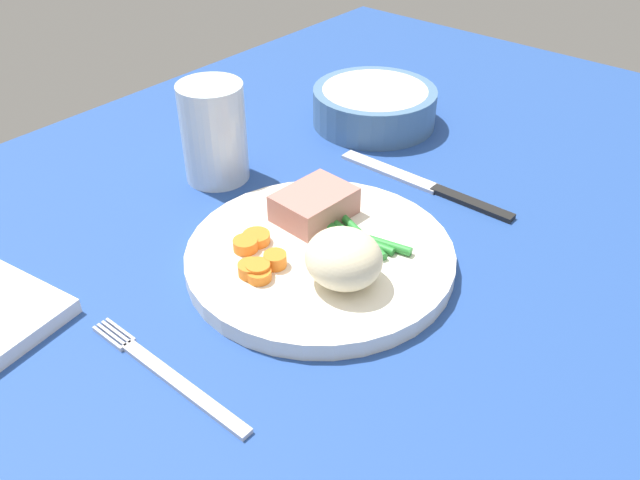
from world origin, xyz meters
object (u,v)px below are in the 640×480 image
at_px(knife, 427,186).
at_px(water_glass, 215,139).
at_px(dinner_plate, 320,257).
at_px(meat_portion, 311,206).
at_px(fork, 169,376).
at_px(salad_bowl, 374,104).

height_order(knife, water_glass, water_glass).
height_order(dinner_plate, water_glass, water_glass).
height_order(meat_portion, knife, meat_portion).
relative_size(knife, water_glass, 1.97).
height_order(fork, water_glass, water_glass).
height_order(dinner_plate, knife, dinner_plate).
bearing_deg(knife, water_glass, 120.76).
distance_m(meat_portion, water_glass, 0.15).
xyz_separation_m(dinner_plate, meat_portion, (0.03, 0.04, 0.02)).
relative_size(knife, salad_bowl, 1.37).
bearing_deg(water_glass, dinner_plate, -104.28).
height_order(fork, salad_bowl, salad_bowl).
relative_size(meat_portion, water_glass, 0.67).
bearing_deg(fork, meat_portion, 12.73).
bearing_deg(knife, dinner_plate, 175.74).
distance_m(knife, salad_bowl, 0.16).
height_order(dinner_plate, meat_portion, meat_portion).
xyz_separation_m(meat_portion, knife, (0.14, -0.04, -0.03)).
bearing_deg(meat_portion, water_glass, 84.30).
bearing_deg(knife, fork, 176.65).
relative_size(fork, salad_bowl, 1.11).
height_order(knife, salad_bowl, salad_bowl).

